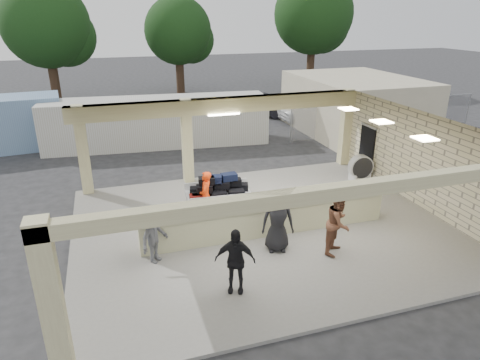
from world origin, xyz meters
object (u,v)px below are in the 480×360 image
object	(u,v)px
baggage_handler	(206,196)
passenger_d	(278,220)
baggage_counter	(267,219)
passenger_b	(235,261)
drum_fan	(361,167)
car_white_b	(341,106)
container_white	(158,122)
passenger_c	(155,236)
passenger_a	(339,223)
car_dark	(262,105)
luggage_cart	(218,191)
car_white_a	(314,112)

from	to	relation	value
baggage_handler	passenger_d	world-z (taller)	passenger_d
baggage_counter	passenger_b	distance (m)	3.18
drum_fan	car_white_b	world-z (taller)	car_white_b
drum_fan	container_white	size ratio (longest dim) A/B	0.10
drum_fan	passenger_c	world-z (taller)	passenger_c
drum_fan	passenger_d	distance (m)	6.80
baggage_counter	passenger_c	size ratio (longest dim) A/B	5.13
passenger_b	car_white_b	xyz separation A→B (m)	(12.54, 16.61, -0.21)
passenger_a	car_dark	bearing A→B (deg)	32.69
car_white_b	luggage_cart	bearing A→B (deg)	152.38
luggage_cart	passenger_a	xyz separation A→B (m)	(2.59, -3.76, 0.20)
passenger_b	drum_fan	bearing A→B (deg)	59.40
drum_fan	car_dark	bearing A→B (deg)	92.36
passenger_d	car_white_a	bearing A→B (deg)	75.16
drum_fan	car_dark	size ratio (longest dim) A/B	0.25
passenger_c	car_white_b	size ratio (longest dim) A/B	0.33
drum_fan	passenger_a	size ratio (longest dim) A/B	0.59
car_dark	car_white_a	bearing A→B (deg)	-91.22
car_white_b	passenger_a	bearing A→B (deg)	166.67
baggage_counter	passenger_b	size ratio (longest dim) A/B	4.73
baggage_counter	passenger_a	size ratio (longest dim) A/B	4.33
luggage_cart	passenger_c	size ratio (longest dim) A/B	1.50
car_dark	container_white	bearing A→B (deg)	165.58
passenger_a	car_white_b	xyz separation A→B (m)	(9.14, 15.71, -0.29)
baggage_counter	baggage_handler	size ratio (longest dim) A/B	4.80
drum_fan	passenger_c	distance (m)	9.66
baggage_counter	drum_fan	xyz separation A→B (m)	(5.33, 3.10, 0.11)
passenger_d	car_dark	xyz separation A→B (m)	(5.82, 17.11, -0.33)
passenger_d	car_white_b	bearing A→B (deg)	69.95
baggage_counter	container_white	bearing A→B (deg)	99.85
drum_fan	passenger_a	xyz separation A→B (m)	(-3.79, -4.77, 0.35)
passenger_b	car_white_b	distance (m)	20.81
container_white	baggage_handler	bearing A→B (deg)	-82.79
baggage_counter	passenger_d	xyz separation A→B (m)	(-0.08, -1.01, 0.47)
car_white_a	passenger_d	bearing A→B (deg)	147.16
baggage_counter	car_white_b	xyz separation A→B (m)	(10.69, 14.04, 0.17)
passenger_d	passenger_b	bearing A→B (deg)	-123.40
car_white_a	luggage_cart	bearing A→B (deg)	137.79
luggage_cart	drum_fan	size ratio (longest dim) A/B	2.14
luggage_cart	passenger_b	bearing A→B (deg)	-95.63
baggage_counter	baggage_handler	xyz separation A→B (m)	(-1.61, 1.59, 0.37)
passenger_c	passenger_d	xyz separation A→B (m)	(3.52, -0.42, 0.16)
passenger_d	car_white_b	xyz separation A→B (m)	(10.77, 15.06, -0.31)
drum_fan	car_white_a	xyz separation A→B (m)	(3.09, 10.39, -0.06)
luggage_cart	passenger_d	bearing A→B (deg)	-68.44
car_white_a	passenger_b	bearing A→B (deg)	144.90
passenger_d	car_dark	bearing A→B (deg)	86.73
passenger_a	drum_fan	bearing A→B (deg)	7.54
baggage_counter	passenger_b	bearing A→B (deg)	-125.87
baggage_counter	drum_fan	distance (m)	6.17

